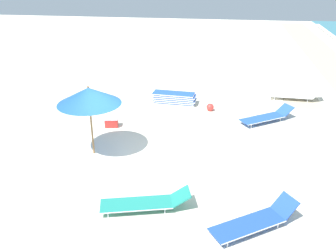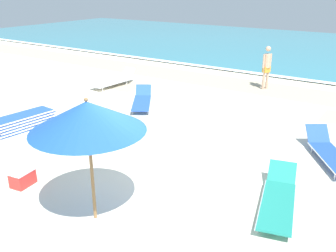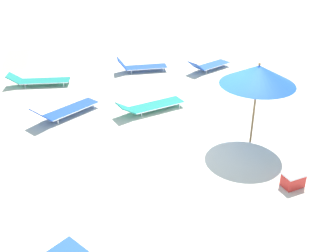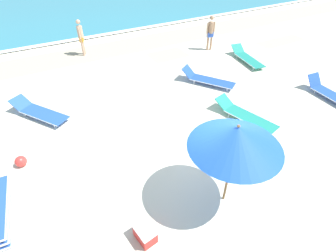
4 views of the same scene
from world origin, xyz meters
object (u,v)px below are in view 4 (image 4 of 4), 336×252
(sun_lounger_mid_beach_solo, at_px, (39,112))
(sun_lounger_mid_beach_pair_b, at_px, (330,93))
(sun_lounger_near_water_right, at_px, (207,79))
(beach_ball, at_px, (21,161))
(beach_umbrella, at_px, (236,138))
(sun_lounger_under_umbrella, at_px, (245,115))
(sun_lounger_near_water_left, at_px, (247,58))
(beachgoer_wading_adult, at_px, (81,35))
(beachgoer_shoreline_child, at_px, (211,31))
(cooler_box, at_px, (145,234))

(sun_lounger_mid_beach_solo, bearing_deg, sun_lounger_mid_beach_pair_b, -56.54)
(sun_lounger_near_water_right, height_order, sun_lounger_mid_beach_solo, sun_lounger_near_water_right)
(sun_lounger_mid_beach_pair_b, bearing_deg, beach_ball, 174.35)
(beach_umbrella, height_order, beach_ball, beach_umbrella)
(sun_lounger_mid_beach_pair_b, bearing_deg, sun_lounger_under_umbrella, 176.93)
(sun_lounger_under_umbrella, bearing_deg, sun_lounger_near_water_left, 32.36)
(sun_lounger_mid_beach_pair_b, xyz_separation_m, beach_ball, (-10.90, 1.87, -0.06))
(beach_ball, bearing_deg, beachgoer_wading_adult, 62.57)
(beachgoer_shoreline_child, bearing_deg, sun_lounger_under_umbrella, 72.91)
(sun_lounger_under_umbrella, height_order, sun_lounger_mid_beach_pair_b, sun_lounger_mid_beach_pair_b)
(sun_lounger_mid_beach_pair_b, bearing_deg, cooler_box, -164.28)
(sun_lounger_under_umbrella, xyz_separation_m, beachgoer_wading_adult, (-3.41, 8.34, 0.80))
(sun_lounger_mid_beach_pair_b, relative_size, beachgoer_wading_adult, 1.19)
(sun_lounger_under_umbrella, relative_size, sun_lounger_mid_beach_pair_b, 1.13)
(sun_lounger_near_water_left, distance_m, beachgoer_shoreline_child, 2.39)
(cooler_box, bearing_deg, sun_lounger_mid_beach_pair_b, -87.32)
(sun_lounger_under_umbrella, height_order, cooler_box, sun_lounger_under_umbrella)
(sun_lounger_near_water_left, height_order, beachgoer_wading_adult, beachgoer_wading_adult)
(beach_umbrella, height_order, sun_lounger_mid_beach_pair_b, beach_umbrella)
(sun_lounger_near_water_left, relative_size, beachgoer_shoreline_child, 1.34)
(sun_lounger_near_water_right, height_order, beachgoer_shoreline_child, beachgoer_shoreline_child)
(sun_lounger_mid_beach_solo, height_order, beachgoer_wading_adult, beachgoer_wading_adult)
(sun_lounger_under_umbrella, relative_size, sun_lounger_mid_beach_solo, 1.07)
(cooler_box, bearing_deg, beach_umbrella, -98.69)
(beach_umbrella, height_order, beachgoer_shoreline_child, beach_umbrella)
(beach_umbrella, xyz_separation_m, beach_ball, (-4.31, 3.66, -1.85))
(sun_lounger_under_umbrella, bearing_deg, beach_umbrella, -154.60)
(beach_umbrella, xyz_separation_m, beachgoer_wading_adult, (-0.70, 10.61, -1.01))
(beachgoer_shoreline_child, distance_m, beach_ball, 10.63)
(sun_lounger_near_water_left, height_order, cooler_box, sun_lounger_near_water_left)
(sun_lounger_mid_beach_solo, height_order, sun_lounger_mid_beach_pair_b, sun_lounger_mid_beach_pair_b)
(sun_lounger_near_water_right, distance_m, beachgoer_shoreline_child, 3.86)
(sun_lounger_under_umbrella, xyz_separation_m, sun_lounger_mid_beach_solo, (-6.21, 3.64, 0.00))
(beach_umbrella, bearing_deg, sun_lounger_under_umbrella, 40.05)
(sun_lounger_near_water_left, height_order, beachgoer_shoreline_child, beachgoer_shoreline_child)
(beach_ball, height_order, cooler_box, cooler_box)
(sun_lounger_near_water_right, xyz_separation_m, sun_lounger_mid_beach_pair_b, (3.51, -3.22, 0.01))
(beachgoer_wading_adult, xyz_separation_m, cooler_box, (-1.46, -10.62, -0.81))
(sun_lounger_mid_beach_pair_b, bearing_deg, beach_umbrella, -160.71)
(sun_lounger_near_water_right, bearing_deg, sun_lounger_under_umbrella, -131.81)
(sun_lounger_under_umbrella, xyz_separation_m, beachgoer_shoreline_child, (2.64, 5.76, 0.80))
(sun_lounger_near_water_left, distance_m, sun_lounger_near_water_right, 3.15)
(sun_lounger_mid_beach_solo, xyz_separation_m, beach_ball, (-0.81, -2.25, -0.05))
(sun_lounger_mid_beach_pair_b, bearing_deg, beachgoer_wading_adult, 133.65)
(beachgoer_wading_adult, distance_m, beachgoer_shoreline_child, 6.57)
(beach_umbrella, bearing_deg, sun_lounger_near_water_left, 44.12)
(sun_lounger_mid_beach_pair_b, bearing_deg, sun_lounger_mid_beach_solo, 161.86)
(beach_ball, bearing_deg, sun_lounger_near_water_right, 10.36)
(sun_lounger_mid_beach_solo, xyz_separation_m, beachgoer_shoreline_child, (8.85, 2.12, 0.79))
(sun_lounger_near_water_right, distance_m, sun_lounger_mid_beach_solo, 6.64)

